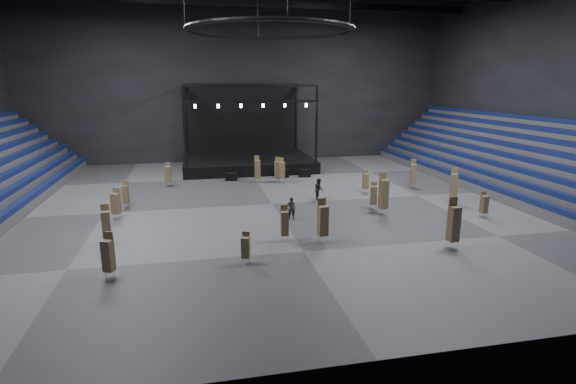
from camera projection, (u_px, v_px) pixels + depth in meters
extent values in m
plane|color=#505053|center=(272.00, 204.00, 35.43)|extent=(50.00, 50.00, 0.00)
cube|color=black|center=(241.00, 85.00, 53.24)|extent=(50.00, 0.20, 18.00)
cube|color=black|center=(392.00, 94.00, 13.33)|extent=(50.00, 0.20, 18.00)
cube|color=black|center=(559.00, 86.00, 38.33)|extent=(0.20, 42.00, 18.00)
cube|color=#0D163A|center=(18.00, 205.00, 31.55)|extent=(0.59, 40.00, 0.40)
cube|color=#0D163A|center=(2.00, 195.00, 31.19)|extent=(0.59, 40.00, 0.40)
cube|color=#4D4D4F|center=(510.00, 187.00, 39.65)|extent=(7.20, 40.00, 0.75)
cube|color=#0D163A|center=(478.00, 182.00, 38.85)|extent=(0.59, 40.00, 0.40)
cube|color=#4D4D4F|center=(515.00, 182.00, 39.65)|extent=(6.30, 40.00, 1.50)
cube|color=#0D163A|center=(488.00, 173.00, 38.86)|extent=(0.59, 40.00, 0.40)
cube|color=#4D4D4F|center=(520.00, 178.00, 39.65)|extent=(5.40, 40.00, 2.25)
cube|color=#0D163A|center=(498.00, 164.00, 38.86)|extent=(0.59, 40.00, 0.40)
cube|color=#4D4D4F|center=(525.00, 173.00, 39.66)|extent=(4.50, 40.00, 3.00)
cube|color=#0D163A|center=(508.00, 155.00, 38.86)|extent=(0.59, 40.00, 0.40)
cube|color=#4D4D4F|center=(530.00, 169.00, 39.66)|extent=(3.60, 40.00, 3.75)
cube|color=#0D163A|center=(518.00, 146.00, 38.87)|extent=(0.59, 40.00, 0.40)
cube|color=#4D4D4F|center=(535.00, 165.00, 39.66)|extent=(2.70, 40.00, 4.50)
cube|color=#0D163A|center=(528.00, 137.00, 38.87)|extent=(0.59, 40.00, 0.40)
cube|color=#4D4D4F|center=(540.00, 160.00, 39.66)|extent=(1.80, 40.00, 5.25)
cube|color=#0D163A|center=(538.00, 128.00, 38.87)|extent=(0.59, 40.00, 0.40)
cube|color=#4D4D4F|center=(545.00, 156.00, 39.66)|extent=(0.90, 40.00, 6.00)
cube|color=#0D163A|center=(549.00, 120.00, 38.87)|extent=(0.59, 40.00, 0.40)
cube|color=black|center=(248.00, 163.00, 50.01)|extent=(14.00, 10.00, 1.20)
cube|color=black|center=(242.00, 118.00, 53.48)|extent=(13.30, 0.30, 8.00)
cylinder|color=black|center=(184.00, 127.00, 43.24)|extent=(0.24, 0.24, 7.80)
cylinder|color=black|center=(185.00, 120.00, 51.98)|extent=(0.24, 0.24, 7.80)
cylinder|color=black|center=(316.00, 125.00, 45.90)|extent=(0.24, 0.24, 7.80)
cylinder|color=black|center=(296.00, 118.00, 54.64)|extent=(0.24, 0.24, 7.80)
cube|color=black|center=(252.00, 86.00, 43.64)|extent=(13.40, 0.25, 0.25)
cube|color=black|center=(241.00, 85.00, 52.38)|extent=(13.40, 0.25, 0.25)
cube|color=black|center=(252.00, 102.00, 44.00)|extent=(13.40, 0.20, 0.20)
cylinder|color=white|center=(195.00, 106.00, 42.99)|extent=(0.24, 0.24, 0.35)
cylinder|color=white|center=(218.00, 106.00, 43.43)|extent=(0.24, 0.24, 0.35)
cylinder|color=white|center=(241.00, 106.00, 43.87)|extent=(0.24, 0.24, 0.35)
cylinder|color=white|center=(263.00, 106.00, 44.32)|extent=(0.24, 0.24, 0.35)
cylinder|color=white|center=(285.00, 105.00, 44.76)|extent=(0.24, 0.24, 0.35)
cylinder|color=white|center=(306.00, 105.00, 45.20)|extent=(0.24, 0.24, 0.35)
torus|color=black|center=(270.00, 30.00, 32.33)|extent=(12.30, 12.30, 0.30)
cylinder|color=black|center=(258.00, 6.00, 37.44)|extent=(0.04, 0.04, 5.00)
cube|color=black|center=(245.00, 3.00, 45.59)|extent=(49.00, 0.35, 0.70)
cube|color=black|center=(231.00, 177.00, 43.76)|extent=(1.22, 0.79, 0.75)
cube|color=black|center=(282.00, 173.00, 45.08)|extent=(1.50, 1.09, 0.90)
cube|color=black|center=(305.00, 173.00, 45.42)|extent=(1.24, 0.71, 0.79)
cylinder|color=silver|center=(256.00, 181.00, 42.77)|extent=(0.03, 0.03, 0.39)
cylinder|color=silver|center=(255.00, 180.00, 43.13)|extent=(0.03, 0.03, 0.39)
cylinder|color=silver|center=(260.00, 181.00, 42.85)|extent=(0.03, 0.03, 0.39)
cylinder|color=silver|center=(259.00, 180.00, 43.20)|extent=(0.03, 0.03, 0.39)
cube|color=olive|center=(257.00, 169.00, 42.73)|extent=(0.52, 0.52, 1.76)
cube|color=olive|center=(257.00, 160.00, 42.71)|extent=(0.46, 0.11, 0.97)
cylinder|color=silver|center=(372.00, 208.00, 33.65)|extent=(0.03, 0.03, 0.40)
cylinder|color=silver|center=(370.00, 206.00, 34.01)|extent=(0.03, 0.03, 0.40)
cylinder|color=silver|center=(376.00, 207.00, 33.73)|extent=(0.03, 0.03, 0.40)
cylinder|color=silver|center=(374.00, 206.00, 34.08)|extent=(0.03, 0.03, 0.40)
cube|color=olive|center=(374.00, 195.00, 33.65)|extent=(0.60, 0.60, 1.39)
cube|color=olive|center=(374.00, 186.00, 33.69)|extent=(0.45, 0.19, 0.76)
cylinder|color=silver|center=(166.00, 185.00, 41.09)|extent=(0.03, 0.03, 0.41)
cylinder|color=silver|center=(167.00, 184.00, 41.46)|extent=(0.03, 0.03, 0.41)
cylinder|color=silver|center=(171.00, 185.00, 41.17)|extent=(0.03, 0.03, 0.41)
cylinder|color=silver|center=(171.00, 184.00, 41.54)|extent=(0.03, 0.03, 0.41)
cube|color=olive|center=(168.00, 174.00, 41.09)|extent=(0.54, 0.54, 1.46)
cube|color=olive|center=(168.00, 167.00, 41.13)|extent=(0.47, 0.11, 0.80)
cylinder|color=silver|center=(280.00, 181.00, 42.50)|extent=(0.03, 0.03, 0.44)
cylinder|color=silver|center=(279.00, 180.00, 42.90)|extent=(0.03, 0.03, 0.44)
cylinder|color=silver|center=(284.00, 181.00, 42.59)|extent=(0.03, 0.03, 0.44)
cylinder|color=silver|center=(283.00, 180.00, 42.99)|extent=(0.03, 0.03, 0.44)
cube|color=olive|center=(282.00, 170.00, 42.50)|extent=(0.56, 0.56, 1.57)
cube|color=olive|center=(281.00, 162.00, 42.54)|extent=(0.51, 0.09, 0.86)
cylinder|color=silver|center=(482.00, 216.00, 31.57)|extent=(0.03, 0.03, 0.36)
cylinder|color=silver|center=(479.00, 215.00, 31.90)|extent=(0.03, 0.03, 0.36)
cylinder|color=silver|center=(487.00, 216.00, 31.64)|extent=(0.03, 0.03, 0.36)
cylinder|color=silver|center=(484.00, 214.00, 31.96)|extent=(0.03, 0.03, 0.36)
cube|color=olive|center=(484.00, 204.00, 31.58)|extent=(0.47, 0.47, 1.23)
cube|color=olive|center=(483.00, 196.00, 31.61)|extent=(0.42, 0.09, 0.68)
cylinder|color=silver|center=(320.00, 240.00, 26.62)|extent=(0.03, 0.03, 0.45)
cylinder|color=silver|center=(318.00, 238.00, 27.03)|extent=(0.03, 0.03, 0.45)
cylinder|color=silver|center=(327.00, 240.00, 26.70)|extent=(0.03, 0.03, 0.45)
cylinder|color=silver|center=(325.00, 237.00, 27.11)|extent=(0.03, 0.03, 0.45)
cube|color=olive|center=(323.00, 221.00, 26.60)|extent=(0.60, 0.60, 1.80)
cube|color=olive|center=(322.00, 206.00, 26.60)|extent=(0.53, 0.12, 0.99)
cylinder|color=silver|center=(124.00, 206.00, 34.11)|extent=(0.03, 0.03, 0.35)
cylinder|color=silver|center=(125.00, 205.00, 34.42)|extent=(0.03, 0.03, 0.35)
cylinder|color=silver|center=(129.00, 206.00, 34.18)|extent=(0.03, 0.03, 0.35)
cylinder|color=silver|center=(129.00, 205.00, 34.49)|extent=(0.03, 0.03, 0.35)
cube|color=olive|center=(126.00, 194.00, 34.09)|extent=(0.49, 0.49, 1.41)
cube|color=olive|center=(126.00, 185.00, 34.10)|extent=(0.40, 0.13, 0.78)
cylinder|color=silver|center=(452.00, 202.00, 35.23)|extent=(0.03, 0.03, 0.43)
cylinder|color=silver|center=(449.00, 200.00, 35.61)|extent=(0.03, 0.03, 0.43)
cylinder|color=silver|center=(456.00, 201.00, 35.31)|extent=(0.03, 0.03, 0.43)
cylinder|color=silver|center=(453.00, 200.00, 35.69)|extent=(0.03, 0.03, 0.43)
cube|color=olive|center=(454.00, 186.00, 35.18)|extent=(0.68, 0.68, 1.95)
cube|color=olive|center=(454.00, 174.00, 35.16)|extent=(0.47, 0.26, 1.07)
cylinder|color=silver|center=(364.00, 191.00, 38.72)|extent=(0.03, 0.03, 0.38)
cylinder|color=silver|center=(363.00, 190.00, 39.06)|extent=(0.03, 0.03, 0.38)
cylinder|color=silver|center=(368.00, 191.00, 38.79)|extent=(0.03, 0.03, 0.38)
cylinder|color=silver|center=(366.00, 190.00, 39.13)|extent=(0.03, 0.03, 0.38)
cube|color=olive|center=(366.00, 181.00, 38.72)|extent=(0.46, 0.46, 1.31)
cube|color=olive|center=(365.00, 174.00, 38.76)|extent=(0.43, 0.06, 0.72)
cylinder|color=silver|center=(105.00, 276.00, 21.72)|extent=(0.03, 0.03, 0.39)
cylinder|color=silver|center=(107.00, 273.00, 22.07)|extent=(0.03, 0.03, 0.39)
cylinder|color=silver|center=(113.00, 276.00, 21.79)|extent=(0.03, 0.03, 0.39)
cylinder|color=silver|center=(115.00, 273.00, 22.15)|extent=(0.03, 0.03, 0.39)
cube|color=olive|center=(108.00, 256.00, 21.70)|extent=(0.61, 0.61, 1.57)
cube|color=olive|center=(109.00, 240.00, 21.71)|extent=(0.44, 0.23, 0.87)
cylinder|color=silver|center=(113.00, 218.00, 31.11)|extent=(0.03, 0.03, 0.43)
cylinder|color=silver|center=(114.00, 216.00, 31.50)|extent=(0.03, 0.03, 0.43)
cylinder|color=silver|center=(120.00, 217.00, 31.19)|extent=(0.03, 0.03, 0.43)
cylinder|color=silver|center=(120.00, 216.00, 31.58)|extent=(0.03, 0.03, 0.43)
cube|color=olive|center=(116.00, 204.00, 31.12)|extent=(0.67, 0.67, 1.45)
cube|color=olive|center=(116.00, 193.00, 31.17)|extent=(0.49, 0.24, 0.80)
cylinder|color=silver|center=(282.00, 239.00, 26.89)|extent=(0.03, 0.03, 0.37)
cylinder|color=silver|center=(281.00, 237.00, 27.23)|extent=(0.03, 0.03, 0.37)
cylinder|color=silver|center=(288.00, 239.00, 26.97)|extent=(0.03, 0.03, 0.37)
cylinder|color=silver|center=(287.00, 237.00, 27.30)|extent=(0.03, 0.03, 0.37)
cube|color=olive|center=(285.00, 223.00, 26.88)|extent=(0.47, 0.47, 1.48)
cube|color=olive|center=(284.00, 211.00, 26.89)|extent=(0.43, 0.08, 0.81)
cylinder|color=silver|center=(451.00, 246.00, 25.64)|extent=(0.03, 0.03, 0.46)
cylinder|color=silver|center=(446.00, 244.00, 26.06)|extent=(0.03, 0.03, 0.46)
cylinder|color=silver|center=(457.00, 246.00, 25.73)|extent=(0.03, 0.03, 0.46)
cylinder|color=silver|center=(453.00, 243.00, 26.15)|extent=(0.03, 0.03, 0.46)
cube|color=olive|center=(454.00, 224.00, 25.60)|extent=(0.58, 0.58, 2.04)
cube|color=olive|center=(453.00, 206.00, 25.58)|extent=(0.53, 0.10, 1.12)
cylinder|color=silver|center=(243.00, 262.00, 23.55)|extent=(0.03, 0.03, 0.34)
cylinder|color=silver|center=(242.00, 259.00, 23.86)|extent=(0.03, 0.03, 0.34)
cylinder|color=silver|center=(249.00, 261.00, 23.61)|extent=(0.03, 0.03, 0.34)
cylinder|color=silver|center=(249.00, 259.00, 23.93)|extent=(0.03, 0.03, 0.34)
cube|color=olive|center=(246.00, 247.00, 23.56)|extent=(0.53, 0.53, 1.12)
cube|color=olive|center=(246.00, 237.00, 23.61)|extent=(0.39, 0.18, 0.62)
cylinder|color=silver|center=(104.00, 243.00, 26.15)|extent=(0.03, 0.03, 0.40)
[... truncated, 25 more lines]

